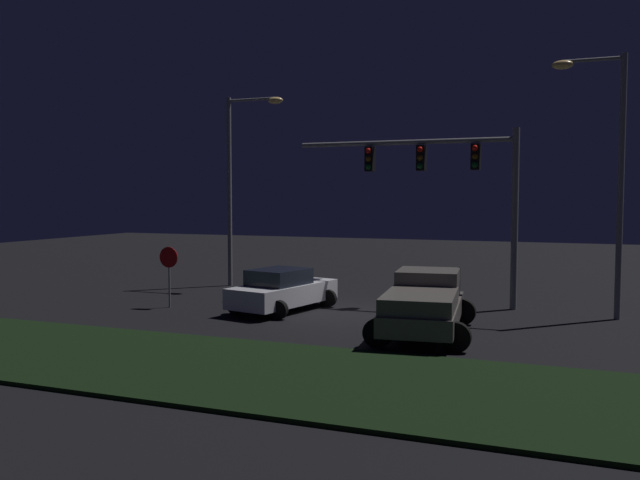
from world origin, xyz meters
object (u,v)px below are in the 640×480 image
Objects in this scene: pickup_truck at (425,301)px; stop_sign at (169,265)px; car_sedan at (282,290)px; street_lamp_left at (240,168)px; street_lamp_right at (607,156)px; traffic_signal_gantry at (447,174)px.

stop_sign reaches higher than pickup_truck.
pickup_truck is at bearing -98.41° from car_sedan.
stop_sign is (-9.73, 1.27, 0.56)m from pickup_truck.
street_lamp_left is at bearing 52.91° from car_sedan.
stop_sign is (-4.15, -0.86, 0.82)m from car_sedan.
street_lamp_right reaches higher than stop_sign.
street_lamp_left reaches higher than stop_sign.
street_lamp_right reaches higher than pickup_truck.
car_sedan is at bearing -148.09° from traffic_signal_gantry.
car_sedan is at bearing 62.78° from pickup_truck.
stop_sign is at bearing -167.24° from street_lamp_right.
street_lamp_right reaches higher than traffic_signal_gantry.
pickup_truck is 8.11m from street_lamp_right.
traffic_signal_gantry is at bearing 172.01° from street_lamp_right.
traffic_signal_gantry is (5.20, 3.23, 4.16)m from car_sedan.
traffic_signal_gantry is 9.87m from street_lamp_left.
car_sedan is 7.40m from traffic_signal_gantry.
pickup_truck is 13.18m from street_lamp_left.
car_sedan is 0.55× the size of street_lamp_left.
street_lamp_right is (15.05, -2.76, 0.06)m from street_lamp_left.
traffic_signal_gantry is 10.74m from stop_sign.
street_lamp_left is (-9.65, 2.00, 0.44)m from traffic_signal_gantry.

